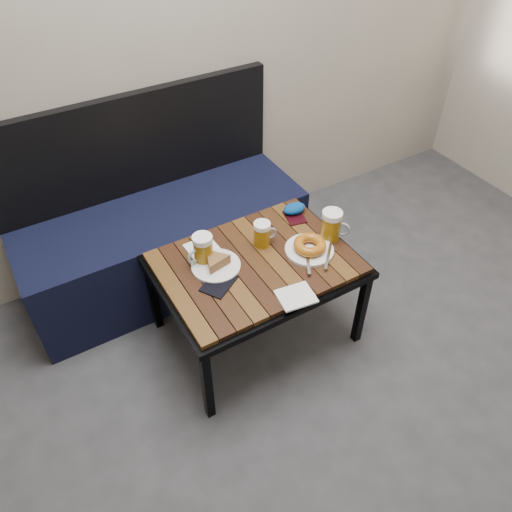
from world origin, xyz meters
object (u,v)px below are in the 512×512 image
bench (163,237)px  plate_pie (216,263)px  passport_navy (219,284)px  beer_mug_right (332,225)px  cafe_table (256,268)px  beer_mug_left (203,249)px  plate_bagel (310,247)px  knit_pouch (294,209)px  beer_mug_centre (262,234)px  passport_burgundy (295,217)px

bench → plate_pie: size_ratio=6.79×
plate_pie → passport_navy: bearing=-110.9°
beer_mug_right → passport_navy: (-0.56, -0.00, -0.07)m
cafe_table → beer_mug_left: (-0.19, 0.11, 0.11)m
beer_mug_left → plate_bagel: (0.42, -0.18, -0.04)m
plate_pie → knit_pouch: 0.51m
beer_mug_left → plate_pie: beer_mug_left is taller
beer_mug_right → beer_mug_left: bearing=-151.5°
plate_pie → passport_navy: 0.10m
bench → beer_mug_centre: (0.28, -0.50, 0.26)m
beer_mug_centre → passport_navy: (-0.28, -0.12, -0.06)m
cafe_table → plate_bagel: (0.23, -0.06, 0.07)m
bench → beer_mug_centre: 0.63m
cafe_table → plate_pie: 0.18m
cafe_table → bench: bearing=109.5°
plate_bagel → passport_navy: (-0.43, 0.02, -0.02)m
passport_navy → knit_pouch: size_ratio=1.28×
passport_burgundy → knit_pouch: 0.04m
bench → plate_bagel: 0.81m
beer_mug_centre → beer_mug_right: 0.31m
cafe_table → knit_pouch: 0.39m
plate_pie → knit_pouch: size_ratio=1.85×
plate_bagel → knit_pouch: 0.28m
beer_mug_left → beer_mug_right: (0.55, -0.15, 0.00)m
beer_mug_centre → beer_mug_right: size_ratio=0.83×
plate_pie → plate_bagel: (0.39, -0.12, 0.00)m
bench → beer_mug_left: size_ratio=10.35×
beer_mug_right → cafe_table: bearing=-142.5°
beer_mug_right → passport_navy: beer_mug_right is taller
bench → cafe_table: (0.21, -0.58, 0.16)m
beer_mug_centre → plate_pie: beer_mug_centre is taller
beer_mug_centre → knit_pouch: 0.27m
cafe_table → knit_pouch: (0.33, 0.20, 0.07)m
cafe_table → beer_mug_right: beer_mug_right is taller
plate_bagel → knit_pouch: plate_bagel is taller
beer_mug_left → plate_pie: (0.03, -0.06, -0.05)m
beer_mug_left → knit_pouch: 0.53m
cafe_table → plate_pie: size_ratio=4.07×
cafe_table → beer_mug_centre: size_ratio=7.14×
beer_mug_left → plate_bagel: size_ratio=0.54×
knit_pouch → passport_navy: bearing=-155.6°
beer_mug_left → plate_bagel: 0.46m
bench → passport_burgundy: bench is taller
beer_mug_left → plate_bagel: beer_mug_left is taller
passport_burgundy → plate_pie: bearing=-154.2°
beer_mug_left → beer_mug_right: bearing=153.8°
beer_mug_centre → plate_pie: size_ratio=0.57×
beer_mug_right → knit_pouch: bearing=142.5°
cafe_table → beer_mug_right: 0.38m
cafe_table → beer_mug_right: size_ratio=5.90×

